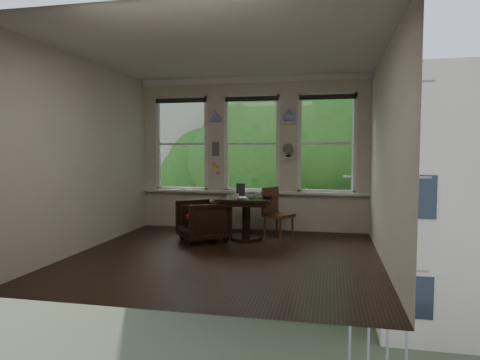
% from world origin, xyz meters
% --- Properties ---
extents(ground, '(4.50, 4.50, 0.00)m').
position_xyz_m(ground, '(0.00, 0.00, 0.00)').
color(ground, black).
rests_on(ground, ground).
extents(ceiling, '(4.50, 4.50, 0.00)m').
position_xyz_m(ceiling, '(0.00, 0.00, 3.00)').
color(ceiling, silver).
rests_on(ceiling, ground).
extents(wall_back, '(4.50, 0.00, 4.50)m').
position_xyz_m(wall_back, '(0.00, 2.25, 1.50)').
color(wall_back, beige).
rests_on(wall_back, ground).
extents(wall_front, '(4.50, 0.00, 4.50)m').
position_xyz_m(wall_front, '(0.00, -2.25, 1.50)').
color(wall_front, beige).
rests_on(wall_front, ground).
extents(wall_left, '(0.00, 4.50, 4.50)m').
position_xyz_m(wall_left, '(-2.25, 0.00, 1.50)').
color(wall_left, beige).
rests_on(wall_left, ground).
extents(wall_right, '(0.00, 4.50, 4.50)m').
position_xyz_m(wall_right, '(2.25, 0.00, 1.50)').
color(wall_right, beige).
rests_on(wall_right, ground).
extents(window_left, '(1.10, 0.12, 1.90)m').
position_xyz_m(window_left, '(-1.45, 2.25, 1.70)').
color(window_left, white).
rests_on(window_left, ground).
extents(window_center, '(1.10, 0.12, 1.90)m').
position_xyz_m(window_center, '(0.00, 2.25, 1.70)').
color(window_center, white).
rests_on(window_center, ground).
extents(window_right, '(1.10, 0.12, 1.90)m').
position_xyz_m(window_right, '(1.45, 2.25, 1.70)').
color(window_right, white).
rests_on(window_right, ground).
extents(shelf_left, '(0.26, 0.16, 0.03)m').
position_xyz_m(shelf_left, '(-0.72, 2.15, 2.10)').
color(shelf_left, white).
rests_on(shelf_left, ground).
extents(shelf_right, '(0.26, 0.16, 0.03)m').
position_xyz_m(shelf_right, '(0.72, 2.15, 2.10)').
color(shelf_right, white).
rests_on(shelf_right, ground).
extents(intercom, '(0.14, 0.06, 0.28)m').
position_xyz_m(intercom, '(-0.72, 2.18, 1.60)').
color(intercom, '#59544F').
rests_on(intercom, ground).
extents(sticky_notes, '(0.16, 0.01, 0.24)m').
position_xyz_m(sticky_notes, '(-0.72, 2.19, 1.25)').
color(sticky_notes, pink).
rests_on(sticky_notes, ground).
extents(desk_fan, '(0.20, 0.20, 0.24)m').
position_xyz_m(desk_fan, '(0.72, 2.13, 1.53)').
color(desk_fan, '#59544F').
rests_on(desk_fan, ground).
extents(vase_left, '(0.24, 0.24, 0.25)m').
position_xyz_m(vase_left, '(-0.72, 2.15, 2.24)').
color(vase_left, white).
rests_on(vase_left, shelf_left).
extents(vase_right, '(0.24, 0.24, 0.25)m').
position_xyz_m(vase_right, '(0.72, 2.15, 2.24)').
color(vase_right, white).
rests_on(vase_right, shelf_right).
extents(table, '(0.90, 0.90, 0.75)m').
position_xyz_m(table, '(0.09, 1.20, 0.38)').
color(table, black).
rests_on(table, ground).
extents(armchair_left, '(1.08, 1.08, 0.71)m').
position_xyz_m(armchair_left, '(-0.63, 0.93, 0.35)').
color(armchair_left, black).
rests_on(armchair_left, ground).
extents(cushion_red, '(0.45, 0.45, 0.06)m').
position_xyz_m(cushion_red, '(-0.63, 0.93, 0.45)').
color(cushion_red, maroon).
rests_on(cushion_red, armchair_left).
extents(side_chair_right, '(0.58, 0.58, 0.92)m').
position_xyz_m(side_chair_right, '(0.65, 1.20, 0.46)').
color(side_chair_right, '#49311A').
rests_on(side_chair_right, ground).
extents(laptop, '(0.37, 0.24, 0.03)m').
position_xyz_m(laptop, '(0.37, 1.08, 0.76)').
color(laptop, black).
rests_on(laptop, table).
extents(mug, '(0.10, 0.10, 0.09)m').
position_xyz_m(mug, '(-0.03, 0.94, 0.79)').
color(mug, white).
rests_on(mug, table).
extents(drinking_glass, '(0.13, 0.13, 0.10)m').
position_xyz_m(drinking_glass, '(0.21, 1.00, 0.80)').
color(drinking_glass, white).
rests_on(drinking_glass, table).
extents(tablet, '(0.17, 0.10, 0.22)m').
position_xyz_m(tablet, '(-0.07, 1.48, 0.86)').
color(tablet, black).
rests_on(tablet, table).
extents(papers, '(0.30, 0.35, 0.00)m').
position_xyz_m(papers, '(-0.03, 1.20, 0.75)').
color(papers, silver).
rests_on(papers, table).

